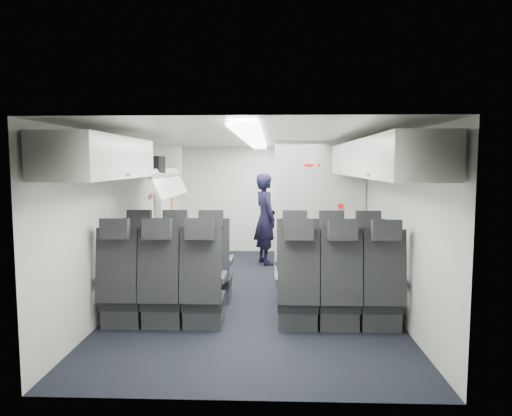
# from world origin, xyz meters

# --- Properties ---
(cabin_shell) EXTENTS (3.41, 6.01, 2.16)m
(cabin_shell) POSITION_xyz_m (0.00, 0.00, 1.12)
(cabin_shell) COLOR black
(cabin_shell) RESTS_ON ground
(seat_row_front) EXTENTS (3.33, 0.56, 1.24)m
(seat_row_front) POSITION_xyz_m (-0.00, -0.53, 0.40)
(seat_row_front) COLOR black
(seat_row_front) RESTS_ON cabin_shell
(seat_row_mid) EXTENTS (3.33, 0.56, 1.24)m
(seat_row_mid) POSITION_xyz_m (-0.00, -1.43, 0.40)
(seat_row_mid) COLOR black
(seat_row_mid) RESTS_ON cabin_shell
(overhead_bin_left_rear) EXTENTS (0.53, 1.80, 0.40)m
(overhead_bin_left_rear) POSITION_xyz_m (-1.40, -2.00, 1.86)
(overhead_bin_left_rear) COLOR white
(overhead_bin_left_rear) RESTS_ON cabin_shell
(overhead_bin_left_front_open) EXTENTS (0.64, 1.70, 0.72)m
(overhead_bin_left_front_open) POSITION_xyz_m (-1.44, -0.25, 1.74)
(overhead_bin_left_front_open) COLOR #9E9E93
(overhead_bin_left_front_open) RESTS_ON cabin_shell
(overhead_bin_right_rear) EXTENTS (0.53, 1.80, 0.40)m
(overhead_bin_right_rear) POSITION_xyz_m (1.40, -2.00, 1.86)
(overhead_bin_right_rear) COLOR white
(overhead_bin_right_rear) RESTS_ON cabin_shell
(overhead_bin_right_front) EXTENTS (0.53, 1.70, 0.40)m
(overhead_bin_right_front) POSITION_xyz_m (1.40, -0.25, 1.86)
(overhead_bin_right_front) COLOR white
(overhead_bin_right_front) RESTS_ON cabin_shell
(bulkhead_partition) EXTENTS (1.40, 0.15, 2.13)m
(bulkhead_partition) POSITION_xyz_m (0.98, 0.80, 1.08)
(bulkhead_partition) COLOR silver
(bulkhead_partition) RESTS_ON cabin_shell
(galley_unit) EXTENTS (0.85, 0.52, 1.90)m
(galley_unit) POSITION_xyz_m (0.95, 2.72, 0.95)
(galley_unit) COLOR #939399
(galley_unit) RESTS_ON cabin_shell
(boarding_door) EXTENTS (0.12, 1.27, 1.86)m
(boarding_door) POSITION_xyz_m (-1.64, 1.55, 0.95)
(boarding_door) COLOR silver
(boarding_door) RESTS_ON cabin_shell
(flight_attendant) EXTENTS (0.59, 0.70, 1.64)m
(flight_attendant) POSITION_xyz_m (0.12, 1.82, 0.82)
(flight_attendant) COLOR black
(flight_attendant) RESTS_ON ground
(carry_on_bag) EXTENTS (0.43, 0.31, 0.25)m
(carry_on_bag) POSITION_xyz_m (-1.39, -0.42, 1.78)
(carry_on_bag) COLOR black
(carry_on_bag) RESTS_ON overhead_bin_left_front_open
(papers) EXTENTS (0.18, 0.05, 0.12)m
(papers) POSITION_xyz_m (0.31, 1.77, 1.07)
(papers) COLOR white
(papers) RESTS_ON flight_attendant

